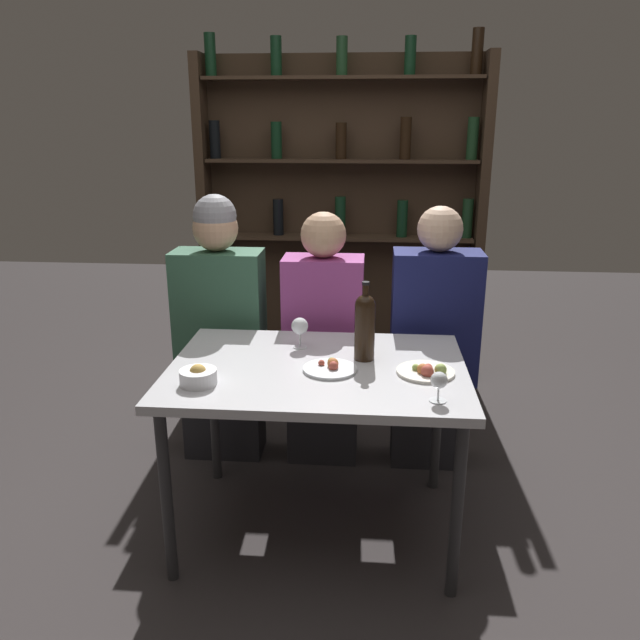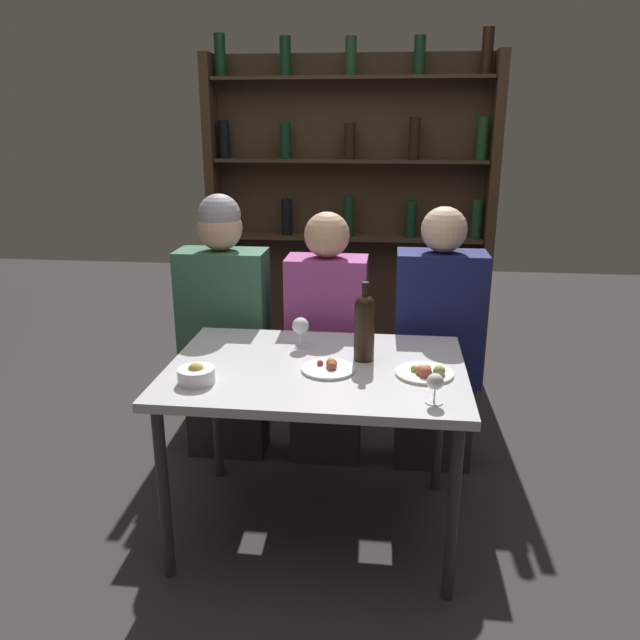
% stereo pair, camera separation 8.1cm
% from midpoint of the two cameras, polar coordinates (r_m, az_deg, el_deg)
% --- Properties ---
extents(ground_plane, '(10.00, 10.00, 0.00)m').
position_cam_midpoint_polar(ground_plane, '(2.82, 0.56, -18.37)').
color(ground_plane, '#332D2D').
extents(dining_table, '(1.17, 0.83, 0.74)m').
position_cam_midpoint_polar(dining_table, '(2.49, 0.61, -5.68)').
color(dining_table, silver).
rests_on(dining_table, ground_plane).
extents(wine_rack_wall, '(1.82, 0.21, 2.18)m').
position_cam_midpoint_polar(wine_rack_wall, '(4.08, 3.30, 10.10)').
color(wine_rack_wall, '#38281C').
rests_on(wine_rack_wall, ground_plane).
extents(wine_bottle, '(0.08, 0.08, 0.32)m').
position_cam_midpoint_polar(wine_bottle, '(2.48, 5.02, -0.42)').
color(wine_bottle, black).
rests_on(wine_bottle, dining_table).
extents(wine_glass_0, '(0.07, 0.07, 0.13)m').
position_cam_midpoint_polar(wine_glass_0, '(2.63, -0.91, -0.62)').
color(wine_glass_0, silver).
rests_on(wine_glass_0, dining_table).
extents(wine_glass_1, '(0.06, 0.06, 0.11)m').
position_cam_midpoint_polar(wine_glass_1, '(2.16, 11.55, -5.69)').
color(wine_glass_1, silver).
rests_on(wine_glass_1, dining_table).
extents(food_plate_0, '(0.22, 0.22, 0.05)m').
position_cam_midpoint_polar(food_plate_0, '(2.40, 10.59, -4.74)').
color(food_plate_0, silver).
rests_on(food_plate_0, dining_table).
extents(food_plate_1, '(0.21, 0.21, 0.05)m').
position_cam_midpoint_polar(food_plate_1, '(2.41, 1.80, -4.40)').
color(food_plate_1, silver).
rests_on(food_plate_1, dining_table).
extents(snack_bowl, '(0.14, 0.14, 0.08)m').
position_cam_midpoint_polar(snack_bowl, '(2.33, -10.27, -4.95)').
color(snack_bowl, white).
rests_on(snack_bowl, dining_table).
extents(seated_person_left, '(0.43, 0.22, 1.34)m').
position_cam_midpoint_polar(seated_person_left, '(3.15, -7.96, -1.14)').
color(seated_person_left, '#26262B').
rests_on(seated_person_left, ground_plane).
extents(seated_person_center, '(0.39, 0.22, 1.26)m').
position_cam_midpoint_polar(seated_person_center, '(3.08, 1.36, -2.42)').
color(seated_person_center, '#26262B').
rests_on(seated_person_center, ground_plane).
extents(seated_person_right, '(0.41, 0.22, 1.30)m').
position_cam_midpoint_polar(seated_person_right, '(3.08, 11.38, -2.57)').
color(seated_person_right, '#26262B').
rests_on(seated_person_right, ground_plane).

